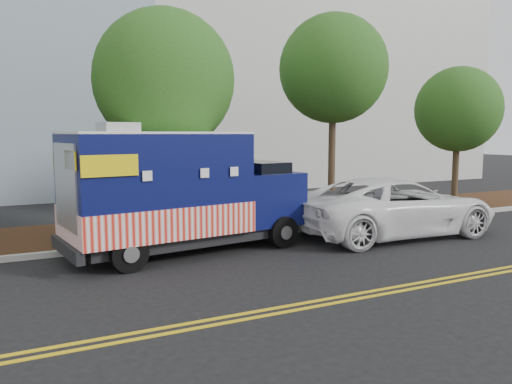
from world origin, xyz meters
name	(u,v)px	position (x,y,z in m)	size (l,w,h in m)	color
ground	(209,253)	(0.00, 0.00, 0.00)	(120.00, 120.00, 0.00)	black
curb	(191,240)	(0.00, 1.40, 0.07)	(120.00, 0.18, 0.15)	#9E9E99
mulch_strip	(170,228)	(0.00, 3.50, 0.07)	(120.00, 4.00, 0.15)	black
centerline_near	(295,305)	(0.00, -4.45, 0.01)	(120.00, 0.10, 0.01)	gold
centerline_far	(302,309)	(0.00, -4.70, 0.01)	(120.00, 0.10, 0.01)	gold
tree_b	(164,81)	(-0.35, 2.60, 4.70)	(4.18, 4.18, 6.80)	#38281C
tree_c	(333,69)	(6.07, 3.14, 5.45)	(3.92, 3.92, 7.42)	#38281C
tree_d	(458,110)	(11.97, 2.72, 4.10)	(3.46, 3.46, 5.85)	#38281C
sign_post	(115,205)	(-2.08, 1.69, 1.20)	(0.06, 0.06, 2.40)	#473828
food_truck	(177,195)	(-0.71, 0.42, 1.54)	(6.73, 3.25, 3.41)	black
white_car	(394,207)	(5.97, -0.38, 0.90)	(2.98, 6.47, 1.80)	white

